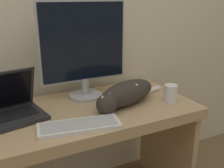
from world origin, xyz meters
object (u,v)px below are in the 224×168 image
at_px(external_keyboard, 79,126).
at_px(coffee_mug, 170,93).
at_px(monitor, 84,48).
at_px(cat, 125,94).
at_px(laptop, 8,110).

bearing_deg(external_keyboard, coffee_mug, 16.38).
height_order(monitor, external_keyboard, monitor).
distance_m(external_keyboard, cat, 0.36).
relative_size(cat, coffee_mug, 5.08).
relative_size(laptop, external_keyboard, 0.91).
xyz_separation_m(monitor, laptop, (-0.45, -0.10, -0.25)).
relative_size(monitor, coffee_mug, 5.54).
xyz_separation_m(monitor, coffee_mug, (0.41, -0.29, -0.25)).
distance_m(monitor, coffee_mug, 0.56).
distance_m(cat, coffee_mug, 0.27).
height_order(laptop, cat, laptop).
xyz_separation_m(external_keyboard, coffee_mug, (0.58, 0.07, 0.04)).
bearing_deg(coffee_mug, external_keyboard, -173.36).
bearing_deg(laptop, monitor, 1.42).
bearing_deg(cat, external_keyboard, -173.23).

